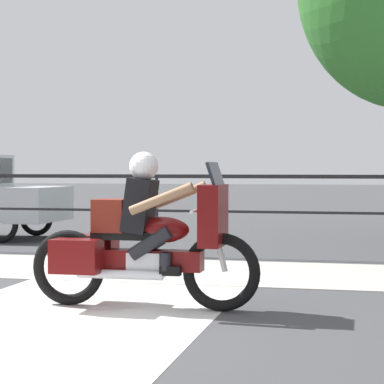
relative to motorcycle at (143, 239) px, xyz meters
name	(u,v)px	position (x,y,z in m)	size (l,w,h in m)	color
ground_plane	(11,317)	(-1.09, -0.69, -0.69)	(120.00, 120.00, 0.00)	#424244
sidewalk_band	(123,269)	(-1.09, 2.71, -0.69)	(44.00, 2.40, 0.01)	#B7B2A8
crosswalk_band	(55,323)	(-0.56, -0.89, -0.69)	(2.72, 6.00, 0.01)	silver
fence_railing	(157,192)	(-1.09, 4.48, 0.32)	(36.00, 0.05, 1.30)	black
motorcycle	(143,239)	(0.00, 0.00, 0.00)	(2.35, 0.76, 1.56)	black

